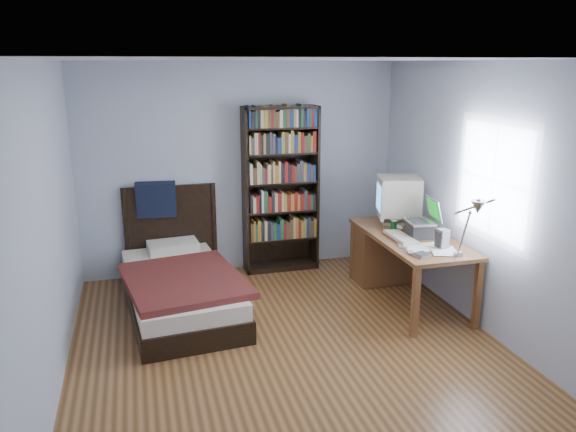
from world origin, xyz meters
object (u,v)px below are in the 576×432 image
object	(u,v)px
desk	(391,251)
crt_monitor	(397,197)
bed	(179,283)
desk_lamp	(475,213)
speaker	(443,239)
keyboard	(401,237)
soda_can	(393,226)
bookshelf	(281,190)
laptop	(421,226)

from	to	relation	value
desk	crt_monitor	world-z (taller)	crt_monitor
bed	crt_monitor	bearing A→B (deg)	-0.63
desk_lamp	speaker	distance (m)	0.79
desk	keyboard	xyz separation A→B (m)	(-0.15, -0.52, 0.33)
desk	soda_can	size ratio (longest dim) A/B	14.13
desk	bed	distance (m)	2.38
soda_can	keyboard	bearing A→B (deg)	-99.22
speaker	crt_monitor	bearing A→B (deg)	80.17
crt_monitor	bookshelf	world-z (taller)	bookshelf
soda_can	bed	bearing A→B (deg)	172.16
crt_monitor	bookshelf	distance (m)	1.40
keyboard	soda_can	distance (m)	0.28
crt_monitor	speaker	xyz separation A→B (m)	(0.04, -0.94, -0.21)
soda_can	laptop	bearing A→B (deg)	-52.90
soda_can	bed	world-z (taller)	bed
laptop	bed	xyz separation A→B (m)	(-2.46, 0.56, -0.59)
desk	bookshelf	size ratio (longest dim) A/B	0.82
crt_monitor	desk_lamp	xyz separation A→B (m)	(-0.07, -1.59, 0.23)
crt_monitor	soda_can	size ratio (longest dim) A/B	4.99
keyboard	speaker	size ratio (longest dim) A/B	2.43
keyboard	soda_can	world-z (taller)	soda_can
speaker	bed	world-z (taller)	bed
keyboard	speaker	bearing A→B (deg)	-57.84
desk_lamp	soda_can	world-z (taller)	desk_lamp
soda_can	bed	xyz separation A→B (m)	(-2.27, 0.31, -0.53)
crt_monitor	keyboard	xyz separation A→B (m)	(-0.21, -0.56, -0.29)
speaker	keyboard	bearing A→B (deg)	110.77
speaker	soda_can	xyz separation A→B (m)	(-0.20, 0.66, -0.04)
keyboard	soda_can	size ratio (longest dim) A/B	4.09
desk_lamp	keyboard	distance (m)	1.16
laptop	speaker	size ratio (longest dim) A/B	2.08
desk_lamp	keyboard	bearing A→B (deg)	97.91
speaker	desk_lamp	bearing A→B (deg)	-111.25
crt_monitor	laptop	xyz separation A→B (m)	(0.02, -0.53, -0.19)
desk	keyboard	size ratio (longest dim) A/B	3.45
laptop	bed	size ratio (longest dim) A/B	0.19
bookshelf	crt_monitor	bearing A→B (deg)	-36.48
crt_monitor	bed	size ratio (longest dim) A/B	0.27
speaker	desk	bearing A→B (deg)	84.34
bed	desk	bearing A→B (deg)	-1.56
desk	laptop	world-z (taller)	laptop
speaker	soda_can	bearing A→B (deg)	95.24
desk	speaker	distance (m)	1.00
desk_lamp	speaker	world-z (taller)	desk_lamp
soda_can	bookshelf	distance (m)	1.49
desk	crt_monitor	size ratio (longest dim) A/B	2.83
desk	keyboard	distance (m)	0.63
crt_monitor	bookshelf	size ratio (longest dim) A/B	0.29
desk	soda_can	distance (m)	0.46
desk	bookshelf	bearing A→B (deg)	140.65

